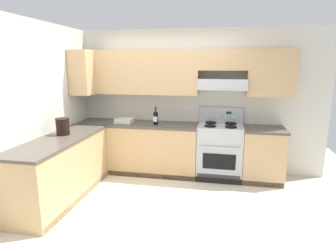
# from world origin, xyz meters

# --- Properties ---
(ground_plane) EXTENTS (7.04, 7.04, 0.00)m
(ground_plane) POSITION_xyz_m (0.00, 0.00, 0.00)
(ground_plane) COLOR beige
(wall_back) EXTENTS (4.68, 0.57, 2.55)m
(wall_back) POSITION_xyz_m (0.40, 1.53, 1.48)
(wall_back) COLOR silver
(wall_back) RESTS_ON ground_plane
(wall_left) EXTENTS (0.47, 4.00, 2.55)m
(wall_left) POSITION_xyz_m (-1.59, 0.23, 1.34)
(wall_left) COLOR silver
(wall_left) RESTS_ON ground_plane
(counter_back_run) EXTENTS (3.60, 0.65, 0.91)m
(counter_back_run) POSITION_xyz_m (0.06, 1.24, 0.45)
(counter_back_run) COLOR tan
(counter_back_run) RESTS_ON ground_plane
(counter_left_run) EXTENTS (0.63, 1.91, 0.91)m
(counter_left_run) POSITION_xyz_m (-1.24, -0.00, 0.45)
(counter_left_run) COLOR tan
(counter_left_run) RESTS_ON ground_plane
(stove) EXTENTS (0.76, 0.62, 1.20)m
(stove) POSITION_xyz_m (1.00, 1.25, 0.48)
(stove) COLOR #B7BABC
(stove) RESTS_ON ground_plane
(wine_bottle) EXTENTS (0.08, 0.08, 0.32)m
(wine_bottle) POSITION_xyz_m (-0.11, 1.19, 1.04)
(wine_bottle) COLOR black
(wine_bottle) RESTS_ON counter_back_run
(bowl) EXTENTS (0.31, 0.25, 0.08)m
(bowl) POSITION_xyz_m (-0.71, 1.24, 0.94)
(bowl) COLOR white
(bowl) RESTS_ON counter_back_run
(bucket) EXTENTS (0.21, 0.21, 0.25)m
(bucket) POSITION_xyz_m (-1.30, 0.21, 1.04)
(bucket) COLOR black
(bucket) RESTS_ON counter_left_run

